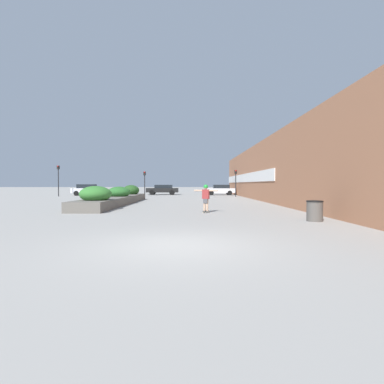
# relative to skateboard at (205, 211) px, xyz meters

# --- Properties ---
(ground_plane) EXTENTS (300.00, 300.00, 0.00)m
(ground_plane) POSITION_rel_skateboard_xyz_m (-1.13, -8.56, -0.07)
(ground_plane) COLOR gray
(building_wall_right) EXTENTS (0.67, 44.74, 5.40)m
(building_wall_right) POSITION_rel_skateboard_xyz_m (5.76, 11.53, 2.62)
(building_wall_right) COLOR #9E6647
(building_wall_right) RESTS_ON ground_plane
(planter_box) EXTENTS (2.00, 14.82, 1.44)m
(planter_box) POSITION_rel_skateboard_xyz_m (-6.45, 6.69, 0.43)
(planter_box) COLOR #605B54
(planter_box) RESTS_ON ground_plane
(skateboard) EXTENTS (0.39, 0.67, 0.09)m
(skateboard) POSITION_rel_skateboard_xyz_m (0.00, 0.00, 0.00)
(skateboard) COLOR black
(skateboard) RESTS_ON ground_plane
(skateboarder) EXTENTS (1.26, 0.54, 1.41)m
(skateboarder) POSITION_rel_skateboard_xyz_m (-0.00, -0.00, 0.88)
(skateboarder) COLOR tan
(skateboarder) RESTS_ON skateboard
(trash_bin) EXTENTS (0.67, 0.67, 0.85)m
(trash_bin) POSITION_rel_skateboard_xyz_m (4.30, -3.70, 0.36)
(trash_bin) COLOR #514C47
(trash_bin) RESTS_ON ground_plane
(car_leftmost) EXTENTS (4.54, 1.99, 1.43)m
(car_leftmost) POSITION_rel_skateboard_xyz_m (-4.96, 27.16, 0.71)
(car_leftmost) COLOR black
(car_leftmost) RESTS_ON ground_plane
(car_center_left) EXTENTS (4.04, 1.87, 1.51)m
(car_center_left) POSITION_rel_skateboard_xyz_m (-14.70, 24.04, 0.72)
(car_center_left) COLOR silver
(car_center_left) RESTS_ON ground_plane
(car_center_right) EXTENTS (4.29, 2.04, 1.64)m
(car_center_right) POSITION_rel_skateboard_xyz_m (14.73, 27.44, 0.79)
(car_center_right) COLOR maroon
(car_center_right) RESTS_ON ground_plane
(car_rightmost) EXTENTS (4.07, 2.01, 1.45)m
(car_rightmost) POSITION_rel_skateboard_xyz_m (3.24, 26.07, 0.70)
(car_rightmost) COLOR silver
(car_rightmost) RESTS_ON ground_plane
(traffic_light_left) EXTENTS (0.28, 0.30, 3.07)m
(traffic_light_left) POSITION_rel_skateboard_xyz_m (-6.56, 20.80, 2.05)
(traffic_light_left) COLOR black
(traffic_light_left) RESTS_ON ground_plane
(traffic_light_right) EXTENTS (0.28, 0.30, 3.25)m
(traffic_light_right) POSITION_rel_skateboard_xyz_m (4.63, 20.75, 2.16)
(traffic_light_right) COLOR black
(traffic_light_right) RESTS_ON ground_plane
(traffic_light_far_left) EXTENTS (0.28, 0.30, 3.82)m
(traffic_light_far_left) POSITION_rel_skateboard_xyz_m (-17.32, 21.14, 2.51)
(traffic_light_far_left) COLOR black
(traffic_light_far_left) RESTS_ON ground_plane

